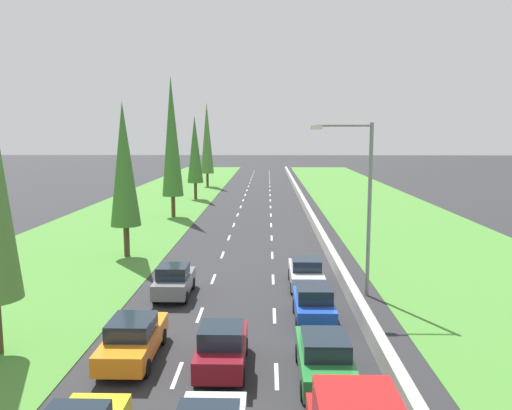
% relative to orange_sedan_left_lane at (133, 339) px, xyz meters
% --- Properties ---
extents(ground_plane, '(300.00, 300.00, 0.00)m').
position_rel_orange_sedan_left_lane_xyz_m(ground_plane, '(3.61, 43.78, -0.81)').
color(ground_plane, '#28282B').
rests_on(ground_plane, ground).
extents(grass_verge_left, '(14.00, 140.00, 0.04)m').
position_rel_orange_sedan_left_lane_xyz_m(grass_verge_left, '(-9.04, 43.78, -0.79)').
color(grass_verge_left, '#478433').
rests_on(grass_verge_left, ground).
extents(grass_verge_right, '(14.00, 140.00, 0.04)m').
position_rel_orange_sedan_left_lane_xyz_m(grass_verge_right, '(17.96, 43.78, -0.79)').
color(grass_verge_right, '#478433').
rests_on(grass_verge_right, ground).
extents(median_barrier, '(0.44, 120.00, 0.85)m').
position_rel_orange_sedan_left_lane_xyz_m(median_barrier, '(9.31, 43.78, -0.39)').
color(median_barrier, '#9E9B93').
rests_on(median_barrier, ground).
extents(lane_markings, '(3.64, 116.00, 0.01)m').
position_rel_orange_sedan_left_lane_xyz_m(lane_markings, '(3.61, 43.78, -0.81)').
color(lane_markings, white).
rests_on(lane_markings, ground).
extents(orange_sedan_left_lane, '(1.82, 4.50, 1.64)m').
position_rel_orange_sedan_left_lane_xyz_m(orange_sedan_left_lane, '(0.00, 0.00, 0.00)').
color(orange_sedan_left_lane, orange).
rests_on(orange_sedan_left_lane, ground).
extents(green_sedan_right_lane, '(1.82, 4.50, 1.64)m').
position_rel_orange_sedan_left_lane_xyz_m(green_sedan_right_lane, '(7.00, -1.44, 0.00)').
color(green_sedan_right_lane, '#237A33').
rests_on(green_sedan_right_lane, ground).
extents(grey_hatchback_left_lane, '(1.74, 3.90, 1.72)m').
position_rel_orange_sedan_left_lane_xyz_m(grey_hatchback_left_lane, '(0.16, 7.54, 0.02)').
color(grey_hatchback_left_lane, slate).
rests_on(grey_hatchback_left_lane, ground).
extents(blue_hatchback_right_lane, '(1.74, 3.90, 1.72)m').
position_rel_orange_sedan_left_lane_xyz_m(blue_hatchback_right_lane, '(7.11, 4.00, 0.02)').
color(blue_hatchback_right_lane, '#1E47B7').
rests_on(blue_hatchback_right_lane, ground).
extents(maroon_hatchback_centre_lane, '(1.74, 3.90, 1.72)m').
position_rel_orange_sedan_left_lane_xyz_m(maroon_hatchback_centre_lane, '(3.41, -0.73, 0.02)').
color(maroon_hatchback_centre_lane, maroon).
rests_on(maroon_hatchback_centre_lane, ground).
extents(silver_sedan_right_lane, '(1.82, 4.50, 1.64)m').
position_rel_orange_sedan_left_lane_xyz_m(silver_sedan_right_lane, '(7.16, 9.47, 0.00)').
color(silver_sedan_right_lane, silver).
rests_on(silver_sedan_right_lane, ground).
extents(poplar_tree_second, '(2.07, 2.07, 10.63)m').
position_rel_orange_sedan_left_lane_xyz_m(poplar_tree_second, '(-4.71, 16.16, 5.55)').
color(poplar_tree_second, '#4C3823').
rests_on(poplar_tree_second, ground).
extents(poplar_tree_third, '(2.16, 2.16, 14.24)m').
position_rel_orange_sedan_left_lane_xyz_m(poplar_tree_third, '(-4.66, 33.31, 7.36)').
color(poplar_tree_third, '#4C3823').
rests_on(poplar_tree_third, ground).
extents(poplar_tree_fourth, '(2.07, 2.07, 10.85)m').
position_rel_orange_sedan_left_lane_xyz_m(poplar_tree_fourth, '(-4.42, 47.79, 5.66)').
color(poplar_tree_fourth, '#4C3823').
rests_on(poplar_tree_fourth, ground).
extents(poplar_tree_fifth, '(2.14, 2.14, 13.48)m').
position_rel_orange_sedan_left_lane_xyz_m(poplar_tree_fifth, '(-4.79, 64.13, 6.98)').
color(poplar_tree_fifth, '#4C3823').
rests_on(poplar_tree_fifth, ground).
extents(street_light_mast, '(3.20, 0.28, 9.00)m').
position_rel_orange_sedan_left_lane_xyz_m(street_light_mast, '(9.92, 7.96, 4.42)').
color(street_light_mast, gray).
rests_on(street_light_mast, ground).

